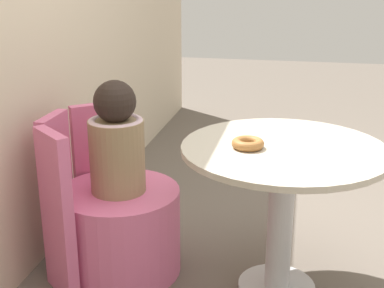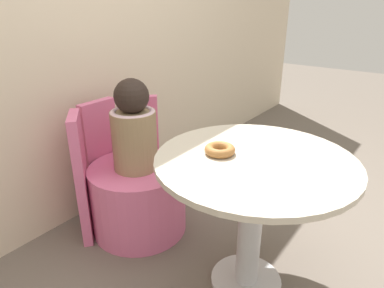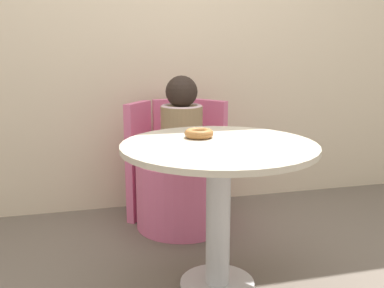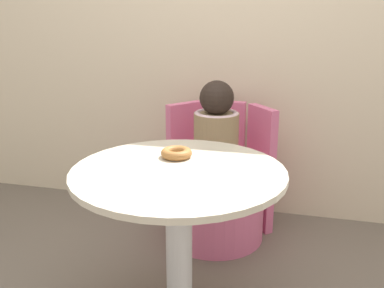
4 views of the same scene
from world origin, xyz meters
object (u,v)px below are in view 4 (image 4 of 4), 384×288
Objects in this scene: tub_chair at (215,204)px; donut at (176,153)px; child_figure at (216,130)px; round_table at (179,205)px.

donut is at bearing -95.46° from tub_chair.
tub_chair is 1.09× the size of child_figure.
round_table is 6.43× the size of donut.
round_table is at bearing -90.45° from child_figure.
round_table is 0.78m from tub_chair.
round_table is 1.54× the size of tub_chair.
donut is at bearing -95.46° from child_figure.
donut is at bearing 108.98° from round_table.
child_figure is (0.01, 0.71, 0.12)m from round_table.
tub_chair is (0.01, 0.71, -0.31)m from round_table.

